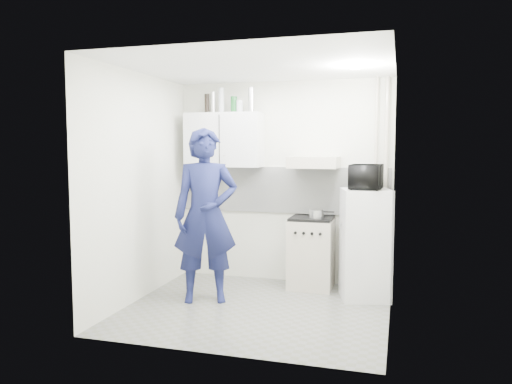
# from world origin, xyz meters

# --- Properties ---
(floor) EXTENTS (2.80, 2.80, 0.00)m
(floor) POSITION_xyz_m (0.00, 0.00, 0.00)
(floor) COLOR slate
(floor) RESTS_ON ground
(ceiling) EXTENTS (2.80, 2.80, 0.00)m
(ceiling) POSITION_xyz_m (0.00, 0.00, 2.60)
(ceiling) COLOR white
(ceiling) RESTS_ON wall_back
(wall_back) EXTENTS (2.80, 0.00, 2.80)m
(wall_back) POSITION_xyz_m (0.00, 1.25, 1.30)
(wall_back) COLOR silver
(wall_back) RESTS_ON floor
(wall_left) EXTENTS (0.00, 2.60, 2.60)m
(wall_left) POSITION_xyz_m (-1.40, 0.00, 1.30)
(wall_left) COLOR silver
(wall_left) RESTS_ON floor
(wall_right) EXTENTS (0.00, 2.60, 2.60)m
(wall_right) POSITION_xyz_m (1.40, 0.00, 1.30)
(wall_right) COLOR silver
(wall_right) RESTS_ON floor
(person) EXTENTS (0.84, 0.70, 1.97)m
(person) POSITION_xyz_m (-0.63, 0.13, 0.99)
(person) COLOR #141944
(person) RESTS_ON floor
(stove) EXTENTS (0.54, 0.54, 0.86)m
(stove) POSITION_xyz_m (0.43, 1.00, 0.43)
(stove) COLOR #B9B09E
(stove) RESTS_ON floor
(fridge) EXTENTS (0.64, 0.64, 1.28)m
(fridge) POSITION_xyz_m (1.10, 0.73, 0.64)
(fridge) COLOR white
(fridge) RESTS_ON floor
(stove_top) EXTENTS (0.52, 0.52, 0.03)m
(stove_top) POSITION_xyz_m (0.43, 1.00, 0.88)
(stove_top) COLOR black
(stove_top) RESTS_ON stove
(saucepan) EXTENTS (0.18, 0.18, 0.10)m
(saucepan) POSITION_xyz_m (0.50, 0.94, 0.94)
(saucepan) COLOR silver
(saucepan) RESTS_ON stove_top
(microwave) EXTENTS (0.53, 0.37, 0.28)m
(microwave) POSITION_xyz_m (1.10, 0.73, 1.42)
(microwave) COLOR black
(microwave) RESTS_ON fridge
(bottle_b) EXTENTS (0.06, 0.06, 0.25)m
(bottle_b) POSITION_xyz_m (-0.98, 1.07, 2.32)
(bottle_b) COLOR black
(bottle_b) RESTS_ON upper_cabinet
(bottle_c) EXTENTS (0.07, 0.07, 0.27)m
(bottle_c) POSITION_xyz_m (-0.90, 1.07, 2.34)
(bottle_c) COLOR silver
(bottle_c) RESTS_ON upper_cabinet
(bottle_d) EXTENTS (0.07, 0.07, 0.32)m
(bottle_d) POSITION_xyz_m (-0.78, 1.07, 2.36)
(bottle_d) COLOR #B2B7BC
(bottle_d) RESTS_ON upper_cabinet
(canister_a) EXTENTS (0.08, 0.08, 0.21)m
(canister_a) POSITION_xyz_m (-0.61, 1.07, 2.30)
(canister_a) COLOR #144C1E
(canister_a) RESTS_ON upper_cabinet
(canister_b) EXTENTS (0.08, 0.08, 0.16)m
(canister_b) POSITION_xyz_m (-0.53, 1.07, 2.28)
(canister_b) COLOR #B2B7BC
(canister_b) RESTS_ON upper_cabinet
(bottle_e) EXTENTS (0.08, 0.08, 0.32)m
(bottle_e) POSITION_xyz_m (-0.38, 1.07, 2.36)
(bottle_e) COLOR silver
(bottle_e) RESTS_ON upper_cabinet
(upper_cabinet) EXTENTS (1.00, 0.35, 0.70)m
(upper_cabinet) POSITION_xyz_m (-0.75, 1.07, 1.85)
(upper_cabinet) COLOR white
(upper_cabinet) RESTS_ON wall_back
(range_hood) EXTENTS (0.60, 0.50, 0.14)m
(range_hood) POSITION_xyz_m (0.45, 1.00, 1.57)
(range_hood) COLOR #B9B09E
(range_hood) RESTS_ON wall_back
(backsplash) EXTENTS (2.74, 0.03, 0.60)m
(backsplash) POSITION_xyz_m (0.00, 1.24, 1.20)
(backsplash) COLOR white
(backsplash) RESTS_ON wall_back
(pipe_a) EXTENTS (0.05, 0.05, 2.60)m
(pipe_a) POSITION_xyz_m (1.30, 1.17, 1.30)
(pipe_a) COLOR #B9B09E
(pipe_a) RESTS_ON floor
(pipe_b) EXTENTS (0.04, 0.04, 2.60)m
(pipe_b) POSITION_xyz_m (1.18, 1.17, 1.30)
(pipe_b) COLOR #B9B09E
(pipe_b) RESTS_ON floor
(ceiling_spot_fixture) EXTENTS (0.10, 0.10, 0.02)m
(ceiling_spot_fixture) POSITION_xyz_m (1.00, 0.20, 2.57)
(ceiling_spot_fixture) COLOR white
(ceiling_spot_fixture) RESTS_ON ceiling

